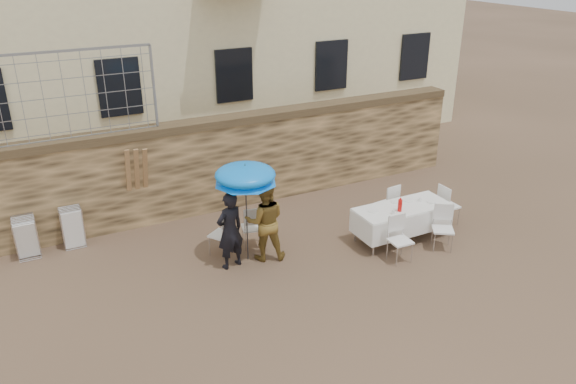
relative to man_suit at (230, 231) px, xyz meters
name	(u,v)px	position (x,y,z in m)	size (l,w,h in m)	color
ground	(325,316)	(0.84, -2.26, -0.80)	(80.00, 80.00, 0.00)	brown
stone_wall	(220,164)	(0.84, 2.74, 0.30)	(13.00, 0.50, 2.20)	olive
chain_link_fence	(75,96)	(-2.16, 2.74, 2.30)	(3.20, 0.06, 1.80)	gray
man_suit	(230,231)	(0.00, 0.00, 0.00)	(0.59, 0.38, 1.61)	black
woman_dress	(265,221)	(0.75, 0.00, 0.04)	(0.82, 0.64, 1.68)	#A87F33
umbrella	(245,178)	(0.40, 0.10, 1.00)	(1.23, 1.23, 1.92)	#3F3F44
couple_chair_left	(221,233)	(0.00, 0.55, -0.32)	(0.48, 0.48, 0.96)	white
couple_chair_right	(252,226)	(0.70, 0.55, -0.32)	(0.48, 0.48, 0.96)	white
banquet_table	(403,208)	(3.72, -0.59, -0.07)	(2.10, 0.85, 0.78)	white
soda_bottle	(400,205)	(3.52, -0.74, 0.10)	(0.09, 0.09, 0.26)	red
table_chair_front_left	(400,240)	(3.12, -1.34, -0.32)	(0.48, 0.48, 0.96)	white
table_chair_front_right	(443,228)	(4.22, -1.34, -0.32)	(0.48, 0.48, 0.96)	white
table_chair_back	(387,203)	(3.92, 0.21, -0.32)	(0.48, 0.48, 0.96)	white
table_chair_side	(449,205)	(5.12, -0.49, -0.32)	(0.48, 0.48, 0.96)	white
chair_stack_left	(26,233)	(-3.57, 2.42, -0.34)	(0.46, 0.55, 0.92)	white
chair_stack_right	(71,224)	(-2.67, 2.42, -0.34)	(0.46, 0.47, 0.92)	white
wood_planks	(143,186)	(-1.07, 2.49, 0.20)	(0.70, 0.20, 2.00)	#A37749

